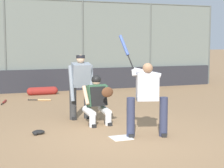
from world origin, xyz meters
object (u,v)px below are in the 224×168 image
spare_bat_third_base_side (4,102)px  equipment_bag_dugout_side (42,91)px  catcher_behind_plate (98,99)px  batter_at_plate (147,97)px  umpire_home (81,85)px  spare_bat_by_padding (43,100)px  fielding_glove_on_dirt (38,132)px

spare_bat_third_base_side → equipment_bag_dugout_side: bearing=-32.5°
catcher_behind_plate → equipment_bag_dugout_side: (0.30, -5.79, -0.49)m
batter_at_plate → umpire_home: 2.41m
spare_bat_by_padding → batter_at_plate: bearing=-54.9°
umpire_home → spare_bat_third_base_side: 4.00m
spare_bat_by_padding → fielding_glove_on_dirt: (0.97, 4.74, 0.02)m
fielding_glove_on_dirt → spare_bat_by_padding: bearing=-101.5°
batter_at_plate → umpire_home: (0.82, -2.27, 0.05)m
spare_bat_by_padding → fielding_glove_on_dirt: fielding_glove_on_dirt is taller
fielding_glove_on_dirt → spare_bat_third_base_side: bearing=-86.2°
catcher_behind_plate → spare_bat_third_base_side: catcher_behind_plate is taller
batter_at_plate → fielding_glove_on_dirt: batter_at_plate is taller
umpire_home → fielding_glove_on_dirt: (1.35, 1.27, -0.87)m
umpire_home → fielding_glove_on_dirt: 2.04m
umpire_home → fielding_glove_on_dirt: size_ratio=6.11×
umpire_home → spare_bat_by_padding: umpire_home is taller
fielding_glove_on_dirt → catcher_behind_plate: bearing=-163.1°
batter_at_plate → spare_bat_by_padding: 5.93m
catcher_behind_plate → fielding_glove_on_dirt: catcher_behind_plate is taller
catcher_behind_plate → equipment_bag_dugout_side: size_ratio=1.02×
umpire_home → equipment_bag_dugout_side: 5.05m
catcher_behind_plate → spare_bat_third_base_side: 4.75m
fielding_glove_on_dirt → equipment_bag_dugout_side: equipment_bag_dugout_side is taller
spare_bat_by_padding → spare_bat_third_base_side: size_ratio=0.91×
spare_bat_by_padding → equipment_bag_dugout_side: bearing=102.8°
batter_at_plate → catcher_behind_plate: size_ratio=1.78×
spare_bat_third_base_side → equipment_bag_dugout_side: 2.14m
umpire_home → spare_bat_by_padding: 3.61m
catcher_behind_plate → fielding_glove_on_dirt: size_ratio=4.42×
batter_at_plate → equipment_bag_dugout_side: size_ratio=1.82×
batter_at_plate → spare_bat_third_base_side: 6.36m
umpire_home → spare_bat_by_padding: bearing=-85.5°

